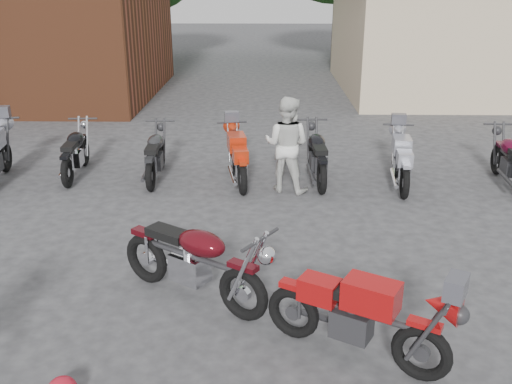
# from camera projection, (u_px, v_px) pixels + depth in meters

# --- Properties ---
(ground) EXTENTS (90.00, 90.00, 0.00)m
(ground) POSITION_uv_depth(u_px,v_px,m) (196.00, 335.00, 6.42)
(ground) COLOR #323234
(stucco_building) EXTENTS (10.00, 8.00, 3.50)m
(stucco_building) POSITION_uv_depth(u_px,v_px,m) (490.00, 39.00, 19.68)
(stucco_building) COLOR #C3AB8B
(stucco_building) RESTS_ON ground
(vintage_motorcycle) EXTENTS (2.18, 1.77, 1.24)m
(vintage_motorcycle) POSITION_uv_depth(u_px,v_px,m) (194.00, 256.00, 6.90)
(vintage_motorcycle) COLOR #45080F
(vintage_motorcycle) RESTS_ON ground
(sportbike) EXTENTS (2.02, 1.53, 1.14)m
(sportbike) POSITION_uv_depth(u_px,v_px,m) (359.00, 312.00, 5.85)
(sportbike) COLOR #B10E0F
(sportbike) RESTS_ON ground
(person_light) EXTENTS (1.05, 0.94, 1.78)m
(person_light) POSITION_uv_depth(u_px,v_px,m) (287.00, 145.00, 10.47)
(person_light) COLOR silver
(person_light) RESTS_ON ground
(row_bike_2) EXTENTS (0.75, 1.93, 1.10)m
(row_bike_2) POSITION_uv_depth(u_px,v_px,m) (75.00, 149.00, 11.39)
(row_bike_2) COLOR black
(row_bike_2) RESTS_ON ground
(row_bike_3) EXTENTS (0.69, 1.91, 1.10)m
(row_bike_3) POSITION_uv_depth(u_px,v_px,m) (155.00, 152.00, 11.21)
(row_bike_3) COLOR #272729
(row_bike_3) RESTS_ON ground
(row_bike_4) EXTENTS (0.95, 2.00, 1.11)m
(row_bike_4) POSITION_uv_depth(u_px,v_px,m) (237.00, 154.00, 11.03)
(row_bike_4) COLOR red
(row_bike_4) RESTS_ON ground
(row_bike_5) EXTENTS (0.75, 2.00, 1.15)m
(row_bike_5) POSITION_uv_depth(u_px,v_px,m) (317.00, 152.00, 11.10)
(row_bike_5) COLOR black
(row_bike_5) RESTS_ON ground
(row_bike_6) EXTENTS (0.83, 1.97, 1.11)m
(row_bike_6) POSITION_uv_depth(u_px,v_px,m) (401.00, 158.00, 10.85)
(row_bike_6) COLOR #9596A2
(row_bike_6) RESTS_ON ground
(row_bike_7) EXTENTS (0.76, 1.97, 1.12)m
(row_bike_7) POSITION_uv_depth(u_px,v_px,m) (511.00, 157.00, 10.83)
(row_bike_7) COLOR #480920
(row_bike_7) RESTS_ON ground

